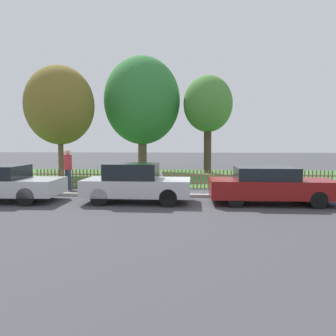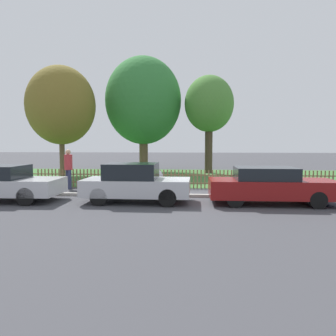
{
  "view_description": "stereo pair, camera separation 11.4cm",
  "coord_description": "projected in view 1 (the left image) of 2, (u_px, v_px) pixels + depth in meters",
  "views": [
    {
      "loc": [
        0.48,
        -12.86,
        2.16
      ],
      "look_at": [
        -0.47,
        0.92,
        1.1
      ],
      "focal_mm": 35.0,
      "sensor_mm": 36.0,
      "label": 1
    },
    {
      "loc": [
        0.59,
        -12.85,
        2.16
      ],
      "look_at": [
        -0.47,
        0.92,
        1.1
      ],
      "focal_mm": 35.0,
      "sensor_mm": 36.0,
      "label": 2
    }
  ],
  "objects": [
    {
      "name": "pedestrian_near_fence",
      "position": [
        68.0,
        167.0,
        15.33
      ],
      "size": [
        0.53,
        0.53,
        1.86
      ],
      "rotation": [
        0.0,
        0.0,
        5.44
      ],
      "color": "#2D3351",
      "rests_on": "ground"
    },
    {
      "name": "tree_nearest_kerb",
      "position": [
        60.0,
        105.0,
        21.19
      ],
      "size": [
        4.43,
        4.43,
        7.15
      ],
      "color": "brown",
      "rests_on": "ground"
    },
    {
      "name": "ground_plane",
      "position": [
        178.0,
        197.0,
        12.99
      ],
      "size": [
        120.0,
        120.0,
        0.0
      ],
      "primitive_type": "plane",
      "color": "#424247"
    },
    {
      "name": "tree_mid_park",
      "position": [
        208.0,
        105.0,
        23.12
      ],
      "size": [
        3.46,
        3.46,
        6.91
      ],
      "color": "#473828",
      "rests_on": "ground"
    },
    {
      "name": "tree_behind_motorcycle",
      "position": [
        142.0,
        101.0,
        23.99
      ],
      "size": [
        5.55,
        5.55,
        8.44
      ],
      "color": "brown",
      "rests_on": "ground"
    },
    {
      "name": "grass_strip",
      "position": [
        183.0,
        177.0,
        21.01
      ],
      "size": [
        33.96,
        10.87,
        0.01
      ],
      "primitive_type": "cube",
      "color": "#3D7033",
      "rests_on": "ground"
    },
    {
      "name": "parked_car_navy_estate",
      "position": [
        270.0,
        185.0,
        11.56
      ],
      "size": [
        4.33,
        1.69,
        1.31
      ],
      "rotation": [
        0.0,
        0.0,
        -0.0
      ],
      "color": "maroon",
      "rests_on": "ground"
    },
    {
      "name": "covered_motorcycle",
      "position": [
        144.0,
        176.0,
        14.7
      ],
      "size": [
        1.95,
        0.86,
        1.17
      ],
      "rotation": [
        0.0,
        0.0,
        -0.1
      ],
      "color": "black",
      "rests_on": "ground"
    },
    {
      "name": "parked_car_black_saloon",
      "position": [
        136.0,
        183.0,
        11.89
      ],
      "size": [
        3.85,
        1.78,
        1.43
      ],
      "rotation": [
        0.0,
        0.0,
        -0.01
      ],
      "color": "#BCBCC1",
      "rests_on": "ground"
    },
    {
      "name": "park_fence",
      "position": [
        180.0,
        179.0,
        15.58
      ],
      "size": [
        33.96,
        0.05,
        0.89
      ],
      "color": "olive",
      "rests_on": "ground"
    },
    {
      "name": "kerb_stone",
      "position": [
        178.0,
        196.0,
        13.08
      ],
      "size": [
        33.96,
        0.2,
        0.12
      ],
      "primitive_type": "cube",
      "color": "#B2ADA3",
      "rests_on": "ground"
    }
  ]
}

